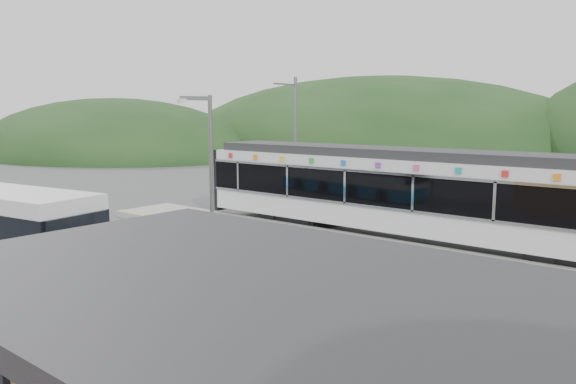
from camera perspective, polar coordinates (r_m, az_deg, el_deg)
The scene contains 8 objects.
ground at distance 18.89m, azimuth 1.06°, elevation -7.85°, with size 120.00×120.00×0.00m, color #4C4C4F.
hills at distance 20.86m, azimuth 24.20°, elevation -7.05°, with size 146.00×149.00×26.00m.
platform at distance 21.46m, azimuth 6.55°, elevation -5.55°, with size 26.00×3.20×0.30m, color #9E9E99.
yellow_line at distance 20.37m, azimuth 4.57°, elevation -5.81°, with size 26.00×0.10×0.01m, color yellow.
train at distance 22.77m, azimuth 13.18°, elevation -0.02°, with size 20.44×3.01×3.74m.
catenary_mast_west at distance 29.27m, azimuth 0.70°, elevation 5.06°, with size 0.18×1.80×7.00m.
station_shelter at distance 8.27m, azimuth -5.26°, elevation -17.96°, with size 9.20×6.20×3.00m.
lamp_post at distance 16.60m, azimuth -8.10°, elevation 1.82°, with size 0.44×1.06×5.68m.
Camera 1 is at (11.24, -14.27, 5.18)m, focal length 35.00 mm.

